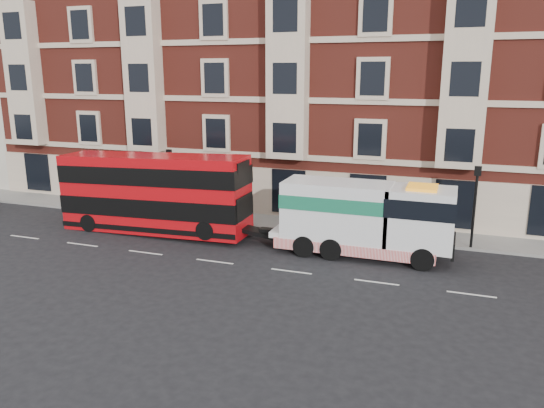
{
  "coord_description": "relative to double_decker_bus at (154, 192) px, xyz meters",
  "views": [
    {
      "loc": [
        11.03,
        -22.47,
        9.13
      ],
      "look_at": [
        1.6,
        4.0,
        2.15
      ],
      "focal_mm": 35.0,
      "sensor_mm": 36.0,
      "label": 1
    }
  ],
  "objects": [
    {
      "name": "tow_truck",
      "position": [
        12.06,
        0.0,
        -0.42
      ],
      "size": [
        9.05,
        2.67,
        3.77
      ],
      "color": "silver",
      "rests_on": "ground"
    },
    {
      "name": "pedestrian",
      "position": [
        -9.6,
        4.49,
        -1.38
      ],
      "size": [
        0.77,
        0.75,
        1.78
      ],
      "primitive_type": "imported",
      "rotation": [
        0.0,
        0.0,
        -0.75
      ],
      "color": "#1E1B36",
      "rests_on": "sidewalk"
    },
    {
      "name": "victorian_terrace",
      "position": [
        5.92,
        11.64,
        7.64
      ],
      "size": [
        45.0,
        12.0,
        20.4
      ],
      "color": "maroon",
      "rests_on": "ground"
    },
    {
      "name": "double_decker_bus",
      "position": [
        0.0,
        0.0,
        0.0
      ],
      "size": [
        11.3,
        2.59,
        4.57
      ],
      "color": "red",
      "rests_on": "ground"
    },
    {
      "name": "sidewalk",
      "position": [
        5.42,
        4.14,
        -2.35
      ],
      "size": [
        90.0,
        3.0,
        0.15
      ],
      "primitive_type": "cube",
      "color": "slate",
      "rests_on": "ground"
    },
    {
      "name": "lamp_post_west",
      "position": [
        -0.58,
        2.84,
        0.25
      ],
      "size": [
        0.35,
        0.15,
        4.35
      ],
      "color": "black",
      "rests_on": "sidewalk"
    },
    {
      "name": "lamp_post_east",
      "position": [
        17.42,
        2.84,
        0.25
      ],
      "size": [
        0.35,
        0.15,
        4.35
      ],
      "color": "black",
      "rests_on": "sidewalk"
    },
    {
      "name": "ground",
      "position": [
        5.42,
        -3.36,
        -2.42
      ],
      "size": [
        120.0,
        120.0,
        0.0
      ],
      "primitive_type": "plane",
      "color": "black",
      "rests_on": "ground"
    }
  ]
}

